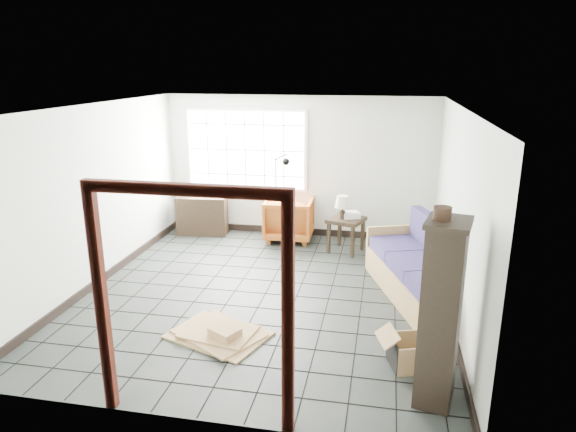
% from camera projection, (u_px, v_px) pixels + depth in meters
% --- Properties ---
extents(ground, '(5.50, 5.50, 0.00)m').
position_uv_depth(ground, '(265.00, 294.00, 7.27)').
color(ground, black).
rests_on(ground, ground).
extents(room_shell, '(5.02, 5.52, 2.61)m').
position_uv_depth(room_shell, '(264.00, 177.00, 6.82)').
color(room_shell, silver).
rests_on(room_shell, ground).
extents(window_panel, '(2.32, 0.08, 1.52)m').
position_uv_depth(window_panel, '(246.00, 150.00, 9.54)').
color(window_panel, silver).
rests_on(window_panel, ground).
extents(doorway_trim, '(1.80, 0.08, 2.20)m').
position_uv_depth(doorway_trim, '(189.00, 278.00, 4.34)').
color(doorway_trim, '#3D140D').
rests_on(doorway_trim, ground).
extents(futon_sofa, '(1.62, 2.49, 1.03)m').
position_uv_depth(futon_sofa, '(427.00, 273.00, 7.04)').
color(futon_sofa, olive).
rests_on(futon_sofa, ground).
extents(armchair, '(0.87, 0.82, 0.87)m').
position_uv_depth(armchair, '(289.00, 217.00, 9.43)').
color(armchair, '#914715').
rests_on(armchair, ground).
extents(side_table, '(0.70, 0.70, 0.60)m').
position_uv_depth(side_table, '(346.00, 224.00, 8.78)').
color(side_table, black).
rests_on(side_table, ground).
extents(table_lamp, '(0.34, 0.34, 0.40)m').
position_uv_depth(table_lamp, '(343.00, 203.00, 8.63)').
color(table_lamp, black).
rests_on(table_lamp, side_table).
extents(projector, '(0.35, 0.32, 0.10)m').
position_uv_depth(projector, '(350.00, 215.00, 8.76)').
color(projector, silver).
rests_on(projector, side_table).
extents(floor_lamp, '(0.43, 0.36, 1.63)m').
position_uv_depth(floor_lamp, '(281.00, 195.00, 9.22)').
color(floor_lamp, black).
rests_on(floor_lamp, ground).
extents(console_shelf, '(0.97, 0.47, 0.73)m').
position_uv_depth(console_shelf, '(202.00, 215.00, 9.76)').
color(console_shelf, black).
rests_on(console_shelf, ground).
extents(tall_shelf, '(0.48, 0.56, 1.81)m').
position_uv_depth(tall_shelf, '(441.00, 313.00, 4.71)').
color(tall_shelf, black).
rests_on(tall_shelf, ground).
extents(pot, '(0.16, 0.16, 0.12)m').
position_uv_depth(pot, '(443.00, 213.00, 4.45)').
color(pot, black).
rests_on(pot, tall_shelf).
extents(open_box, '(0.85, 0.59, 0.44)m').
position_uv_depth(open_box, '(413.00, 352.00, 5.49)').
color(open_box, '#947047').
rests_on(open_box, ground).
extents(cardboard_pile, '(1.32, 1.12, 0.16)m').
position_uv_depth(cardboard_pile, '(219.00, 333.00, 6.11)').
color(cardboard_pile, '#947047').
rests_on(cardboard_pile, ground).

